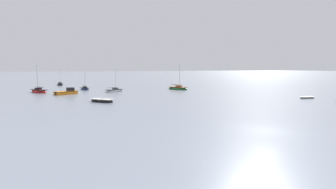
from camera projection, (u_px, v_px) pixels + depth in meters
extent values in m
plane|color=gray|center=(267.00, 130.00, 26.59)|extent=(800.00, 800.00, 0.00)
ellipsoid|color=red|center=(39.00, 92.00, 66.57)|extent=(4.46, 6.41, 1.07)
cube|color=black|center=(39.00, 90.00, 66.53)|extent=(3.88, 5.49, 0.11)
cube|color=black|center=(38.00, 88.00, 66.70)|extent=(1.61, 1.81, 0.38)
cylinder|color=#B7BABF|center=(37.00, 77.00, 66.60)|extent=(0.11, 0.11, 5.88)
cylinder|color=beige|center=(40.00, 87.00, 65.96)|extent=(1.70, 3.15, 0.21)
cube|color=orange|center=(66.00, 93.00, 62.09)|extent=(5.14, 3.98, 0.94)
cone|color=orange|center=(76.00, 92.00, 64.03)|extent=(2.20, 2.36, 1.88)
cube|color=black|center=(66.00, 92.00, 62.10)|extent=(5.25, 4.06, 0.10)
cube|color=black|center=(70.00, 89.00, 62.90)|extent=(1.71, 1.85, 0.73)
cube|color=#384751|center=(73.00, 89.00, 63.34)|extent=(0.89, 1.38, 0.58)
cube|color=black|center=(56.00, 93.00, 60.27)|extent=(0.43, 0.47, 0.67)
ellipsoid|color=black|center=(60.00, 85.00, 93.36)|extent=(1.78, 5.51, 0.95)
cube|color=#33383F|center=(60.00, 84.00, 93.32)|extent=(1.59, 4.68, 0.09)
cube|color=#33383F|center=(60.00, 83.00, 93.05)|extent=(0.95, 1.34, 0.34)
cylinder|color=#B7BABF|center=(60.00, 75.00, 92.62)|extent=(0.09, 0.09, 5.20)
cylinder|color=beige|center=(60.00, 82.00, 93.89)|extent=(0.23, 3.02, 0.19)
ellipsoid|color=white|center=(114.00, 91.00, 68.72)|extent=(5.36, 3.39, 0.89)
cube|color=#33383F|center=(114.00, 90.00, 68.68)|extent=(4.59, 2.96, 0.09)
cube|color=#33383F|center=(115.00, 88.00, 68.84)|extent=(1.48, 1.28, 0.32)
cylinder|color=#B7BABF|center=(116.00, 79.00, 68.77)|extent=(0.09, 0.09, 4.87)
cylinder|color=beige|center=(112.00, 87.00, 68.17)|extent=(2.69, 1.22, 0.18)
ellipsoid|color=gray|center=(307.00, 98.00, 53.92)|extent=(3.32, 1.41, 0.51)
cube|color=silver|center=(307.00, 97.00, 53.89)|extent=(3.06, 1.37, 0.07)
cube|color=silver|center=(307.00, 97.00, 53.90)|extent=(0.30, 1.01, 0.05)
ellipsoid|color=black|center=(102.00, 101.00, 48.47)|extent=(4.20, 4.61, 0.74)
cube|color=silver|center=(102.00, 99.00, 48.44)|extent=(3.94, 4.30, 0.10)
cube|color=silver|center=(102.00, 100.00, 48.45)|extent=(1.29, 1.14, 0.07)
ellipsoid|color=navy|center=(85.00, 89.00, 74.74)|extent=(2.32, 5.04, 0.84)
cube|color=black|center=(85.00, 88.00, 74.71)|extent=(2.05, 4.29, 0.08)
cube|color=black|center=(85.00, 87.00, 74.48)|extent=(1.02, 1.30, 0.30)
cylinder|color=#B7BABF|center=(85.00, 79.00, 74.12)|extent=(0.08, 0.08, 4.60)
cylinder|color=beige|center=(84.00, 86.00, 75.16)|extent=(0.63, 2.66, 0.17)
ellipsoid|color=#23602D|center=(178.00, 89.00, 75.34)|extent=(4.39, 6.46, 1.07)
cube|color=brown|center=(178.00, 87.00, 75.30)|extent=(3.82, 5.53, 0.11)
cube|color=brown|center=(179.00, 86.00, 75.07)|extent=(1.60, 1.81, 0.39)
cylinder|color=#B7BABF|center=(180.00, 76.00, 74.64)|extent=(0.11, 0.11, 5.90)
cylinder|color=beige|center=(176.00, 84.00, 75.74)|extent=(1.65, 3.19, 0.21)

